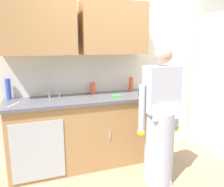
{
  "coord_description": "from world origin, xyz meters",
  "views": [
    {
      "loc": [
        -1.16,
        -2.16,
        1.6
      ],
      "look_at": [
        -0.18,
        0.55,
        1.0
      ],
      "focal_mm": 35.86,
      "sensor_mm": 36.0,
      "label": 1
    }
  ],
  "objects_px": {
    "bottle_water_short": "(93,88)",
    "sponge": "(116,96)",
    "bottle_soap": "(131,84)",
    "person_at_sink": "(160,127)",
    "cup_by_sink": "(141,92)",
    "knife_on_counter": "(14,104)",
    "bottle_dish_liquid": "(8,89)",
    "sink": "(54,101)"
  },
  "relations": [
    {
      "from": "sink",
      "to": "knife_on_counter",
      "type": "relative_size",
      "value": 2.08
    },
    {
      "from": "person_at_sink",
      "to": "knife_on_counter",
      "type": "bearing_deg",
      "value": 157.68
    },
    {
      "from": "sink",
      "to": "person_at_sink",
      "type": "distance_m",
      "value": 1.36
    },
    {
      "from": "sink",
      "to": "sponge",
      "type": "distance_m",
      "value": 0.82
    },
    {
      "from": "bottle_water_short",
      "to": "bottle_soap",
      "type": "bearing_deg",
      "value": -0.55
    },
    {
      "from": "bottle_water_short",
      "to": "cup_by_sink",
      "type": "bearing_deg",
      "value": -29.73
    },
    {
      "from": "person_at_sink",
      "to": "sponge",
      "type": "height_order",
      "value": "person_at_sink"
    },
    {
      "from": "sink",
      "to": "bottle_dish_liquid",
      "type": "xyz_separation_m",
      "value": [
        -0.53,
        0.22,
        0.15
      ]
    },
    {
      "from": "sink",
      "to": "bottle_soap",
      "type": "bearing_deg",
      "value": 9.0
    },
    {
      "from": "sink",
      "to": "bottle_soap",
      "type": "distance_m",
      "value": 1.19
    },
    {
      "from": "bottle_water_short",
      "to": "person_at_sink",
      "type": "bearing_deg",
      "value": -59.93
    },
    {
      "from": "sink",
      "to": "cup_by_sink",
      "type": "height_order",
      "value": "sink"
    },
    {
      "from": "cup_by_sink",
      "to": "sponge",
      "type": "xyz_separation_m",
      "value": [
        -0.36,
        0.01,
        -0.03
      ]
    },
    {
      "from": "sponge",
      "to": "bottle_soap",
      "type": "bearing_deg",
      "value": 41.76
    },
    {
      "from": "cup_by_sink",
      "to": "sponge",
      "type": "bearing_deg",
      "value": 178.55
    },
    {
      "from": "person_at_sink",
      "to": "cup_by_sink",
      "type": "xyz_separation_m",
      "value": [
        0.05,
        0.6,
        0.3
      ]
    },
    {
      "from": "bottle_water_short",
      "to": "knife_on_counter",
      "type": "xyz_separation_m",
      "value": [
        -1.03,
        -0.29,
        -0.08
      ]
    },
    {
      "from": "bottle_dish_liquid",
      "to": "sponge",
      "type": "height_order",
      "value": "bottle_dish_liquid"
    },
    {
      "from": "sink",
      "to": "person_at_sink",
      "type": "relative_size",
      "value": 0.31
    },
    {
      "from": "sink",
      "to": "bottle_water_short",
      "type": "relative_size",
      "value": 3.06
    },
    {
      "from": "cup_by_sink",
      "to": "knife_on_counter",
      "type": "bearing_deg",
      "value": 178.37
    },
    {
      "from": "bottle_dish_liquid",
      "to": "knife_on_counter",
      "type": "distance_m",
      "value": 0.36
    },
    {
      "from": "bottle_soap",
      "to": "bottle_water_short",
      "type": "xyz_separation_m",
      "value": [
        -0.6,
        0.01,
        -0.03
      ]
    },
    {
      "from": "person_at_sink",
      "to": "bottle_water_short",
      "type": "height_order",
      "value": "person_at_sink"
    },
    {
      "from": "sink",
      "to": "bottle_water_short",
      "type": "bearing_deg",
      "value": 18.51
    },
    {
      "from": "person_at_sink",
      "to": "sponge",
      "type": "xyz_separation_m",
      "value": [
        -0.31,
        0.61,
        0.26
      ]
    },
    {
      "from": "bottle_water_short",
      "to": "cup_by_sink",
      "type": "height_order",
      "value": "bottle_water_short"
    },
    {
      "from": "person_at_sink",
      "to": "bottle_soap",
      "type": "height_order",
      "value": "person_at_sink"
    },
    {
      "from": "bottle_dish_liquid",
      "to": "cup_by_sink",
      "type": "distance_m",
      "value": 1.75
    },
    {
      "from": "sponge",
      "to": "bottle_water_short",
      "type": "bearing_deg",
      "value": 125.31
    },
    {
      "from": "bottle_water_short",
      "to": "knife_on_counter",
      "type": "height_order",
      "value": "bottle_water_short"
    },
    {
      "from": "person_at_sink",
      "to": "bottle_dish_liquid",
      "type": "distance_m",
      "value": 1.95
    },
    {
      "from": "person_at_sink",
      "to": "bottle_soap",
      "type": "xyz_separation_m",
      "value": [
        0.06,
        0.93,
        0.36
      ]
    },
    {
      "from": "sponge",
      "to": "sink",
      "type": "bearing_deg",
      "value": 170.13
    },
    {
      "from": "cup_by_sink",
      "to": "sink",
      "type": "bearing_deg",
      "value": 172.71
    },
    {
      "from": "bottle_water_short",
      "to": "cup_by_sink",
      "type": "relative_size",
      "value": 1.67
    },
    {
      "from": "bottle_soap",
      "to": "bottle_dish_liquid",
      "type": "distance_m",
      "value": 1.71
    },
    {
      "from": "sink",
      "to": "bottle_water_short",
      "type": "xyz_separation_m",
      "value": [
        0.57,
        0.19,
        0.1
      ]
    },
    {
      "from": "sink",
      "to": "bottle_soap",
      "type": "relative_size",
      "value": 2.32
    },
    {
      "from": "bottle_water_short",
      "to": "sponge",
      "type": "height_order",
      "value": "bottle_water_short"
    },
    {
      "from": "sink",
      "to": "bottle_dish_liquid",
      "type": "relative_size",
      "value": 1.87
    },
    {
      "from": "sink",
      "to": "knife_on_counter",
      "type": "height_order",
      "value": "sink"
    }
  ]
}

